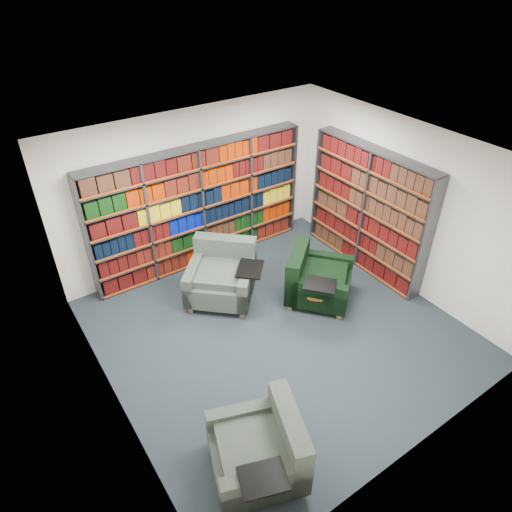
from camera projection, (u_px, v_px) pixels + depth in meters
room_shell at (281, 256)px, 6.24m from camera, size 5.02×5.02×2.82m
bookshelf_back at (200, 207)px, 8.00m from camera, size 4.00×0.28×2.20m
bookshelf_right at (367, 210)px, 7.90m from camera, size 0.28×2.50×2.20m
chair_teal_left at (223, 275)px, 7.56m from camera, size 1.46×1.46×0.94m
chair_green_right at (314, 280)px, 7.49m from camera, size 1.38×1.38×0.89m
chair_teal_front at (264, 450)px, 5.00m from camera, size 1.22×1.27×0.87m
coffee_table at (318, 287)px, 7.42m from camera, size 0.81×0.81×0.57m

